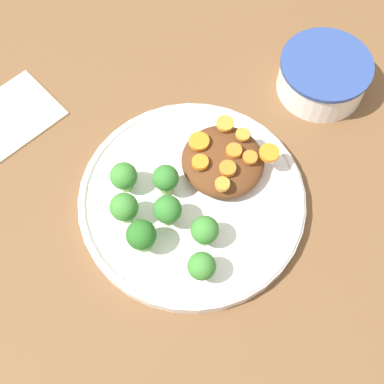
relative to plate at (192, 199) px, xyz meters
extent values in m
plane|color=brown|center=(0.00, 0.00, -0.01)|extent=(4.00, 4.00, 0.00)
cylinder|color=white|center=(0.00, 0.00, 0.00)|extent=(0.29, 0.29, 0.02)
torus|color=white|center=(0.00, 0.00, 0.01)|extent=(0.29, 0.29, 0.01)
cylinder|color=white|center=(-0.26, 0.01, 0.02)|extent=(0.12, 0.12, 0.05)
cylinder|color=#2D478C|center=(-0.26, 0.01, 0.04)|extent=(0.13, 0.13, 0.01)
cylinder|color=white|center=(-0.26, 0.01, 0.03)|extent=(0.10, 0.10, 0.01)
ellipsoid|color=#5B3319|center=(-0.06, 0.00, 0.02)|extent=(0.10, 0.11, 0.03)
cylinder|color=#7FA85B|center=(0.05, -0.07, 0.02)|extent=(0.02, 0.02, 0.02)
sphere|color=#3D8433|center=(0.05, -0.07, 0.03)|extent=(0.03, 0.03, 0.03)
cylinder|color=#7FA85B|center=(0.07, 0.08, 0.02)|extent=(0.02, 0.02, 0.02)
sphere|color=#3D8433|center=(0.07, 0.08, 0.03)|extent=(0.03, 0.03, 0.03)
cylinder|color=#7FA85B|center=(0.09, 0.00, 0.02)|extent=(0.02, 0.02, 0.02)
sphere|color=#286B23|center=(0.09, 0.00, 0.04)|extent=(0.04, 0.04, 0.04)
cylinder|color=#759E51|center=(0.04, 0.00, 0.02)|extent=(0.01, 0.01, 0.02)
sphere|color=#337A2D|center=(0.04, 0.00, 0.04)|extent=(0.03, 0.03, 0.03)
cylinder|color=#7FA85B|center=(0.03, 0.05, 0.02)|extent=(0.02, 0.02, 0.02)
sphere|color=#3D8433|center=(0.03, 0.05, 0.04)|extent=(0.03, 0.03, 0.03)
cylinder|color=#7FA85B|center=(0.08, -0.04, 0.02)|extent=(0.02, 0.02, 0.02)
sphere|color=#3D8433|center=(0.08, -0.04, 0.04)|extent=(0.03, 0.03, 0.03)
cylinder|color=#7FA85B|center=(0.01, -0.03, 0.02)|extent=(0.02, 0.02, 0.02)
sphere|color=#337A2D|center=(0.01, -0.03, 0.04)|extent=(0.03, 0.03, 0.03)
cylinder|color=orange|center=(-0.05, -0.03, 0.04)|extent=(0.03, 0.03, 0.01)
cylinder|color=orange|center=(-0.04, 0.02, 0.04)|extent=(0.02, 0.02, 0.01)
cylinder|color=orange|center=(-0.03, -0.01, 0.04)|extent=(0.02, 0.02, 0.01)
cylinder|color=orange|center=(-0.08, 0.03, 0.04)|extent=(0.02, 0.02, 0.00)
cylinder|color=orange|center=(-0.09, 0.00, 0.04)|extent=(0.02, 0.02, 0.00)
cylinder|color=orange|center=(-0.10, 0.04, 0.04)|extent=(0.03, 0.03, 0.01)
cylinder|color=orange|center=(-0.02, 0.03, 0.04)|extent=(0.02, 0.02, 0.01)
cylinder|color=orange|center=(-0.09, -0.03, 0.04)|extent=(0.02, 0.02, 0.01)
cylinder|color=orange|center=(-0.07, 0.01, 0.04)|extent=(0.02, 0.02, 0.01)
cube|color=beige|center=(0.09, -0.28, -0.01)|extent=(0.17, 0.12, 0.01)
camera|label=1|loc=(0.21, 0.20, 0.61)|focal=50.00mm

